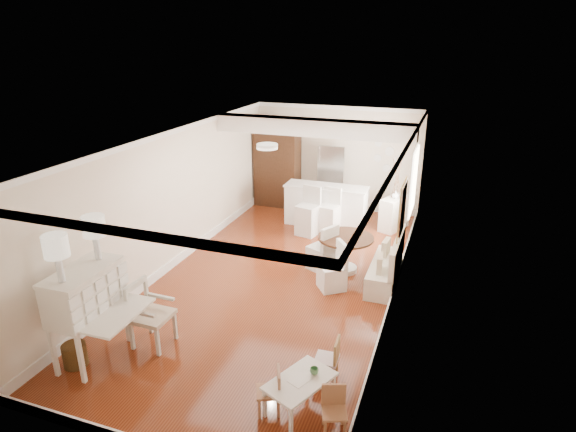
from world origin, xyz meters
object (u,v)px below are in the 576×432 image
Objects in this scene: kids_chair_a at (268,391)px; kids_chair_b at (327,358)px; dining_table at (345,254)px; slip_chair_far at (322,247)px; wicker_basket at (75,355)px; breakfast_counter at (326,206)px; bar_stool_right at (329,211)px; fridge at (344,180)px; sideboard at (394,213)px; gustavian_armchair at (152,315)px; kids_table at (300,394)px; slip_chair_near at (332,266)px; secretary_bureau at (89,315)px; kids_chair_c at (334,412)px; pantry_cabinet at (277,165)px; bar_stool_left at (308,211)px.

kids_chair_a is 1.01m from kids_chair_b.
dining_table is 1.13× the size of slip_chair_far.
wicker_basket is 0.31× the size of dining_table.
breakfast_counter is at bearing 165.53° from kids_chair_a.
breakfast_counter is 0.51m from bar_stool_right.
dining_table is 3.55m from fridge.
gustavian_armchair is at bearing -92.74° from sideboard.
kids_chair_b is at bearing 43.64° from slip_chair_far.
kids_chair_a is at bearing -107.81° from gustavian_armchair.
kids_chair_a reaches higher than kids_table.
slip_chair_near reaches higher than kids_chair_b.
breakfast_counter is (1.80, 6.35, -0.21)m from secretary_bureau.
gustavian_armchair reaches higher than slip_chair_far.
kids_chair_c is at bearing 0.36° from wicker_basket.
sideboard is at bearing 61.03° from secretary_bureau.
fridge is at bearing -171.46° from kids_chair_b.
pantry_cabinet is at bearing 179.10° from fridge.
bar_stool_right is (-1.71, 6.10, 0.24)m from kids_chair_c.
secretary_bureau reaches higher than kids_chair_c.
kids_chair_c is at bearing -21.47° from slip_chair_near.
secretary_bureau is at bearing -95.34° from sideboard.
kids_chair_b is 0.29× the size of pantry_cabinet.
kids_chair_a is 0.57× the size of bar_stool_right.
pantry_cabinet reaches higher than sideboard.
kids_table is (3.21, 0.01, -0.50)m from secretary_bureau.
slip_chair_near is at bearing -72.60° from breakfast_counter.
slip_chair_near reaches higher than kids_chair_c.
kids_chair_b is at bearing 90.45° from kids_chair_c.
kids_chair_a is at bearing -90.05° from dining_table.
bar_stool_left is at bearing -127.02° from slip_chair_far.
kids_chair_c is 0.55× the size of dining_table.
kids_table is at bearing -84.88° from dining_table.
fridge is (-0.79, 4.20, 0.44)m from slip_chair_near.
bar_stool_right is (-1.36, 5.18, 0.22)m from kids_chair_b.
slip_chair_far is (-0.47, 4.11, 0.18)m from kids_chair_a.
sideboard is at bearing 10.20° from breakfast_counter.
slip_chair_near is at bearing -169.88° from kids_chair_b.
bar_stool_right is (-0.37, 1.94, 0.06)m from slip_chair_far.
dining_table is (2.99, 4.24, 0.21)m from wicker_basket.
kids_table is at bearing -61.13° from bar_stool_left.
kids_chair_b is 0.36× the size of fridge.
slip_chair_far reaches higher than kids_chair_c.
kids_chair_b is 0.59× the size of dining_table.
wicker_basket is 3.86m from kids_chair_c.
breakfast_counter reaches higher than dining_table.
kids_table is 3.23m from slip_chair_near.
kids_chair_b is at bearing 10.27° from secretary_bureau.
dining_table is at bearing -54.50° from bar_stool_right.
slip_chair_near is at bearing -94.76° from dining_table.
breakfast_counter is (-0.99, 3.15, 0.05)m from slip_chair_near.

